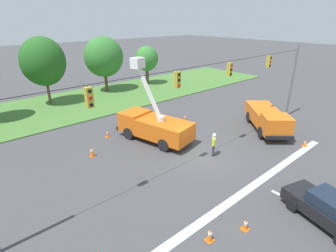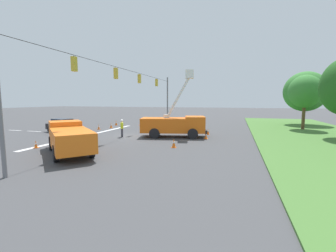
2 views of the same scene
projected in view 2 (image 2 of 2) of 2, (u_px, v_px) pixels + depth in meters
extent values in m
plane|color=#424244|center=(130.00, 136.00, 22.95)|extent=(200.00, 200.00, 0.00)
cube|color=silver|center=(92.00, 134.00, 24.27)|extent=(17.60, 0.50, 0.01)
cube|color=silver|center=(76.00, 133.00, 24.85)|extent=(0.20, 2.00, 0.01)
cube|color=silver|center=(54.00, 132.00, 25.73)|extent=(0.20, 2.00, 0.01)
cube|color=silver|center=(34.00, 131.00, 26.60)|extent=(0.20, 2.00, 0.01)
cube|color=silver|center=(15.00, 130.00, 27.47)|extent=(0.20, 2.00, 0.01)
cylinder|color=slate|center=(167.00, 101.00, 34.89)|extent=(0.20, 0.20, 7.20)
cylinder|color=black|center=(129.00, 70.00, 22.21)|extent=(26.00, 0.03, 0.03)
cylinder|color=black|center=(157.00, 79.00, 29.88)|extent=(0.02, 0.02, 0.10)
cube|color=gold|center=(157.00, 83.00, 29.94)|extent=(0.32, 0.28, 0.96)
cylinder|color=black|center=(155.00, 80.00, 29.95)|extent=(0.16, 0.05, 0.16)
cylinder|color=red|center=(155.00, 83.00, 29.99)|extent=(0.16, 0.05, 0.16)
cylinder|color=black|center=(155.00, 85.00, 30.02)|extent=(0.16, 0.05, 0.16)
cylinder|color=black|center=(139.00, 74.00, 24.61)|extent=(0.02, 0.02, 0.10)
cube|color=gold|center=(139.00, 79.00, 24.67)|extent=(0.32, 0.28, 0.96)
cylinder|color=black|center=(138.00, 76.00, 24.68)|extent=(0.16, 0.05, 0.16)
cylinder|color=black|center=(138.00, 79.00, 24.71)|extent=(0.16, 0.05, 0.16)
cylinder|color=red|center=(138.00, 82.00, 24.75)|extent=(0.16, 0.05, 0.16)
cylinder|color=black|center=(116.00, 67.00, 19.81)|extent=(0.02, 0.02, 0.10)
cube|color=gold|center=(116.00, 73.00, 19.87)|extent=(0.32, 0.28, 0.96)
cylinder|color=red|center=(114.00, 70.00, 19.88)|extent=(0.16, 0.05, 0.16)
cylinder|color=black|center=(114.00, 73.00, 19.92)|extent=(0.16, 0.05, 0.16)
cylinder|color=black|center=(114.00, 77.00, 19.95)|extent=(0.16, 0.05, 0.16)
cylinder|color=black|center=(74.00, 56.00, 14.72)|extent=(0.02, 0.02, 0.10)
cube|color=gold|center=(74.00, 64.00, 14.78)|extent=(0.32, 0.28, 0.96)
cylinder|color=black|center=(72.00, 59.00, 14.79)|extent=(0.16, 0.05, 0.16)
cylinder|color=red|center=(72.00, 64.00, 14.83)|extent=(0.16, 0.05, 0.16)
cylinder|color=black|center=(72.00, 69.00, 14.86)|extent=(0.16, 0.05, 0.16)
cylinder|color=brown|center=(304.00, 116.00, 33.18)|extent=(0.34, 0.34, 2.59)
ellipsoid|color=#387F33|center=(305.00, 92.00, 32.77)|extent=(5.54, 5.97, 5.77)
cylinder|color=brown|center=(303.00, 118.00, 27.64)|extent=(0.38, 0.38, 2.98)
ellipsoid|color=#387F33|center=(305.00, 91.00, 27.28)|extent=(4.17, 3.80, 3.96)
cube|color=orange|center=(164.00, 125.00, 22.47)|extent=(3.33, 4.80, 1.40)
cube|color=orange|center=(195.00, 124.00, 22.24)|extent=(2.67, 2.35, 1.57)
cube|color=#1E2838|center=(202.00, 122.00, 22.17)|extent=(2.01, 0.56, 0.71)
cube|color=black|center=(205.00, 131.00, 22.24)|extent=(2.38, 0.70, 0.30)
cylinder|color=black|center=(192.00, 131.00, 23.45)|extent=(0.50, 1.04, 1.00)
cylinder|color=black|center=(193.00, 134.00, 21.25)|extent=(0.50, 1.04, 1.00)
cylinder|color=black|center=(157.00, 130.00, 23.70)|extent=(0.50, 1.04, 1.00)
cylinder|color=black|center=(154.00, 133.00, 21.50)|extent=(0.50, 1.04, 1.00)
cylinder|color=silver|center=(167.00, 116.00, 22.35)|extent=(0.60, 0.60, 0.36)
cube|color=white|center=(178.00, 98.00, 22.07)|extent=(0.78, 2.42, 4.13)
cube|color=white|center=(189.00, 74.00, 21.74)|extent=(1.06, 0.98, 0.80)
cube|color=orange|center=(72.00, 140.00, 14.41)|extent=(4.67, 4.83, 1.23)
cube|color=orange|center=(66.00, 131.00, 17.13)|extent=(2.88, 2.87, 1.58)
cube|color=#1E2838|center=(64.00, 127.00, 17.67)|extent=(1.48, 1.35, 0.71)
cube|color=black|center=(64.00, 138.00, 18.09)|extent=(1.77, 1.62, 0.30)
cylinder|color=black|center=(51.00, 143.00, 16.47)|extent=(0.88, 0.93, 1.00)
cylinder|color=black|center=(81.00, 141.00, 17.52)|extent=(0.88, 0.93, 1.00)
cylinder|color=black|center=(56.00, 154.00, 13.27)|extent=(0.88, 0.93, 1.00)
cylinder|color=black|center=(91.00, 150.00, 14.32)|extent=(0.88, 0.93, 1.00)
cube|color=black|center=(63.00, 127.00, 25.71)|extent=(2.86, 4.62, 0.64)
cube|color=#192333|center=(62.00, 121.00, 25.72)|extent=(2.00, 2.39, 0.60)
cylinder|color=black|center=(77.00, 130.00, 25.75)|extent=(0.37, 0.67, 0.64)
cylinder|color=black|center=(63.00, 131.00, 24.31)|extent=(0.37, 0.67, 0.64)
cylinder|color=black|center=(64.00, 128.00, 27.18)|extent=(0.37, 0.67, 0.64)
cylinder|color=black|center=(50.00, 130.00, 25.74)|extent=(0.37, 0.67, 0.64)
cylinder|color=#383842|center=(122.00, 133.00, 22.29)|extent=(0.18, 0.18, 0.85)
cylinder|color=#383842|center=(122.00, 133.00, 22.48)|extent=(0.18, 0.18, 0.85)
cube|color=#D8EA26|center=(122.00, 126.00, 22.30)|extent=(0.46, 0.43, 0.60)
cube|color=silver|center=(122.00, 126.00, 22.30)|extent=(0.39, 0.31, 0.62)
cylinder|color=#D8EA26|center=(122.00, 126.00, 22.05)|extent=(0.11, 0.11, 0.55)
cylinder|color=#D8EA26|center=(121.00, 125.00, 22.55)|extent=(0.11, 0.11, 0.55)
sphere|color=tan|center=(122.00, 121.00, 22.25)|extent=(0.22, 0.22, 0.22)
sphere|color=white|center=(122.00, 121.00, 22.25)|extent=(0.26, 0.26, 0.26)
cube|color=orange|center=(36.00, 148.00, 17.25)|extent=(0.36, 0.36, 0.03)
cone|color=orange|center=(36.00, 144.00, 17.22)|extent=(0.23, 0.23, 0.57)
cylinder|color=white|center=(36.00, 144.00, 17.21)|extent=(0.14, 0.14, 0.10)
cube|color=orange|center=(99.00, 129.00, 28.38)|extent=(0.36, 0.36, 0.03)
cone|color=orange|center=(99.00, 127.00, 28.34)|extent=(0.25, 0.25, 0.62)
cylinder|color=white|center=(99.00, 126.00, 28.34)|extent=(0.15, 0.15, 0.11)
cube|color=orange|center=(116.00, 125.00, 33.22)|extent=(0.36, 0.36, 0.03)
cone|color=orange|center=(116.00, 123.00, 33.18)|extent=(0.29, 0.29, 0.73)
cylinder|color=white|center=(116.00, 122.00, 33.17)|extent=(0.18, 0.18, 0.13)
cube|color=orange|center=(192.00, 131.00, 27.20)|extent=(0.36, 0.36, 0.03)
cone|color=orange|center=(192.00, 127.00, 27.15)|extent=(0.32, 0.32, 0.80)
cylinder|color=white|center=(192.00, 127.00, 27.15)|extent=(0.20, 0.20, 0.14)
cube|color=orange|center=(140.00, 125.00, 33.32)|extent=(0.36, 0.36, 0.03)
cone|color=orange|center=(140.00, 123.00, 33.29)|extent=(0.24, 0.24, 0.60)
cylinder|color=white|center=(140.00, 123.00, 33.28)|extent=(0.15, 0.15, 0.11)
cube|color=orange|center=(174.00, 147.00, 17.40)|extent=(0.36, 0.36, 0.03)
cone|color=orange|center=(174.00, 143.00, 17.36)|extent=(0.28, 0.28, 0.69)
cylinder|color=white|center=(174.00, 142.00, 17.35)|extent=(0.17, 0.17, 0.12)
cube|color=orange|center=(111.00, 128.00, 29.90)|extent=(0.36, 0.36, 0.03)
cone|color=orange|center=(111.00, 125.00, 29.86)|extent=(0.28, 0.28, 0.69)
cylinder|color=white|center=(111.00, 125.00, 29.86)|extent=(0.17, 0.17, 0.12)
cube|color=orange|center=(206.00, 139.00, 21.36)|extent=(0.36, 0.36, 0.03)
cone|color=orange|center=(206.00, 135.00, 21.32)|extent=(0.26, 0.26, 0.65)
cylinder|color=white|center=(206.00, 135.00, 21.32)|extent=(0.16, 0.16, 0.12)
cube|color=orange|center=(208.00, 134.00, 24.12)|extent=(0.36, 0.36, 0.03)
cone|color=orange|center=(208.00, 131.00, 24.08)|extent=(0.26, 0.26, 0.64)
cylinder|color=white|center=(208.00, 131.00, 24.08)|extent=(0.16, 0.16, 0.12)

